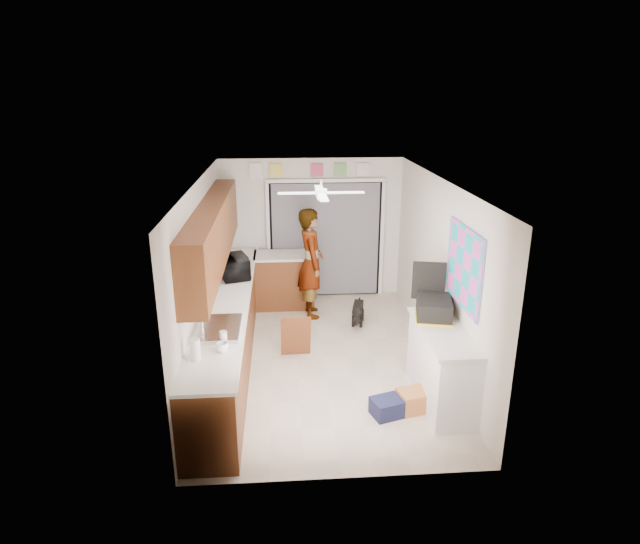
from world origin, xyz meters
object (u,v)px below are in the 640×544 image
object	(u,v)px
cardboard_box	(415,400)
dog	(358,312)
microwave	(234,267)
suitcase	(434,308)
navy_crate	(387,407)
paper_towel_roll	(195,349)
cup	(222,347)
man	(311,263)

from	to	relation	value
cardboard_box	dog	bearing A→B (deg)	97.56
microwave	dog	bearing A→B (deg)	-100.91
suitcase	navy_crate	bearing A→B (deg)	-122.63
paper_towel_roll	dog	xyz separation A→B (m)	(2.12, 2.83, -0.86)
cup	suitcase	distance (m)	2.63
navy_crate	dog	size ratio (longest dim) A/B	0.68
microwave	paper_towel_roll	bearing A→B (deg)	157.38
dog	suitcase	bearing A→B (deg)	-57.95
microwave	paper_towel_roll	xyz separation A→B (m)	(-0.20, -2.58, -0.04)
cardboard_box	man	xyz separation A→B (m)	(-1.06, 2.92, 0.79)
paper_towel_roll	navy_crate	bearing A→B (deg)	6.56
microwave	cardboard_box	world-z (taller)	microwave
cup	dog	bearing A→B (deg)	55.18
cup	paper_towel_roll	bearing A→B (deg)	-149.17
cup	suitcase	bearing A→B (deg)	16.83
cardboard_box	navy_crate	xyz separation A→B (m)	(-0.35, -0.10, -0.02)
navy_crate	man	bearing A→B (deg)	103.22
cup	dog	size ratio (longest dim) A/B	0.26
suitcase	cup	bearing A→B (deg)	-150.81
navy_crate	man	size ratio (longest dim) A/B	0.19
microwave	paper_towel_roll	world-z (taller)	microwave
cup	dog	distance (m)	3.36
microwave	cup	world-z (taller)	microwave
cardboard_box	man	distance (m)	3.21
microwave	suitcase	distance (m)	3.07
man	dog	distance (m)	1.11
navy_crate	cup	bearing A→B (deg)	-177.31
cardboard_box	navy_crate	distance (m)	0.37
suitcase	man	world-z (taller)	man
microwave	paper_towel_roll	size ratio (longest dim) A/B	2.47
man	dog	bearing A→B (deg)	-125.69
paper_towel_roll	navy_crate	distance (m)	2.32
navy_crate	dog	world-z (taller)	dog
cardboard_box	suitcase	bearing A→B (deg)	60.96
microwave	cardboard_box	bearing A→B (deg)	-153.13
suitcase	man	size ratio (longest dim) A/B	0.30
cup	suitcase	world-z (taller)	suitcase
navy_crate	suitcase	bearing A→B (deg)	45.00
suitcase	dog	distance (m)	2.20
navy_crate	man	world-z (taller)	man
man	suitcase	bearing A→B (deg)	-154.76
cup	paper_towel_roll	distance (m)	0.31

